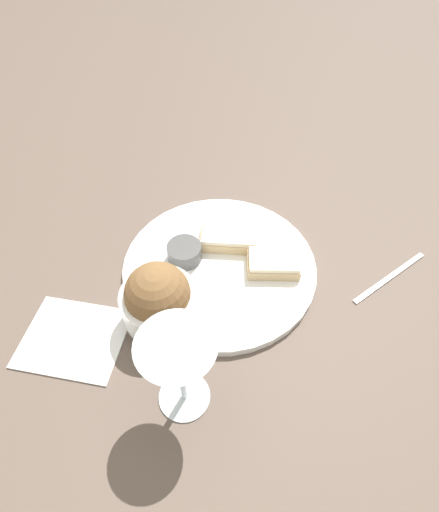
% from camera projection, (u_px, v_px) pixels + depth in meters
% --- Properties ---
extents(ground_plane, '(4.00, 4.00, 0.00)m').
position_uv_depth(ground_plane, '(220.00, 269.00, 0.66)').
color(ground_plane, brown).
extents(dinner_plate, '(0.31, 0.31, 0.01)m').
position_uv_depth(dinner_plate, '(220.00, 267.00, 0.65)').
color(dinner_plate, white).
rests_on(dinner_plate, ground_plane).
extents(salad_bowl, '(0.11, 0.11, 0.10)m').
position_uv_depth(salad_bowl, '(159.00, 299.00, 0.55)').
color(salad_bowl, white).
rests_on(salad_bowl, dinner_plate).
extents(sauce_ramekin, '(0.06, 0.06, 0.03)m').
position_uv_depth(sauce_ramekin, '(184.00, 252.00, 0.64)').
color(sauce_ramekin, '#4C4C4C').
rests_on(sauce_ramekin, dinner_plate).
extents(cheese_toast_near, '(0.11, 0.10, 0.03)m').
position_uv_depth(cheese_toast_near, '(229.00, 237.00, 0.67)').
color(cheese_toast_near, '#D1B27F').
rests_on(cheese_toast_near, dinner_plate).
extents(cheese_toast_far, '(0.10, 0.09, 0.03)m').
position_uv_depth(cheese_toast_far, '(273.00, 263.00, 0.63)').
color(cheese_toast_far, '#D1B27F').
rests_on(cheese_toast_far, dinner_plate).
extents(wine_glass, '(0.09, 0.09, 0.14)m').
position_uv_depth(wine_glass, '(178.00, 362.00, 0.44)').
color(wine_glass, silver).
rests_on(wine_glass, ground_plane).
extents(napkin, '(0.18, 0.17, 0.01)m').
position_uv_depth(napkin, '(74.00, 338.00, 0.57)').
color(napkin, white).
rests_on(napkin, ground_plane).
extents(fork, '(0.05, 0.16, 0.01)m').
position_uv_depth(fork, '(390.00, 277.00, 0.65)').
color(fork, silver).
rests_on(fork, ground_plane).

